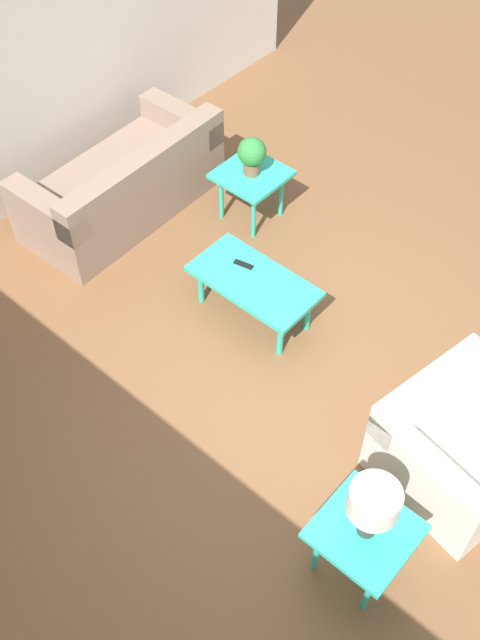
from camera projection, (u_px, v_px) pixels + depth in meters
name	position (u px, v px, depth m)	size (l,w,h in m)	color
ground_plane	(278.00, 376.00, 5.66)	(14.00, 14.00, 0.00)	brown
sofa	(124.00, 185.00, 6.65)	(0.92, 1.86, 0.76)	gray
armchair	(458.00, 445.00, 4.95)	(1.06, 1.11, 0.70)	silver
coffee_table	(254.00, 284.00, 5.80)	(1.01, 0.52, 0.40)	#2DB79E
side_table_plant	(251.00, 179.00, 6.51)	(0.56, 0.56, 0.49)	#2DB79E
side_table_lamp	(364.00, 535.00, 4.40)	(0.56, 0.56, 0.49)	#2DB79E
potted_plant	(252.00, 154.00, 6.31)	(0.25, 0.25, 0.35)	brown
table_lamp	(373.00, 504.00, 4.10)	(0.30, 0.30, 0.46)	#333333
remote_control	(244.00, 264.00, 5.85)	(0.16, 0.08, 0.02)	black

